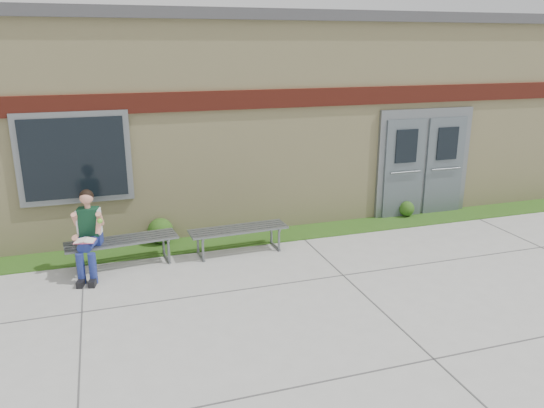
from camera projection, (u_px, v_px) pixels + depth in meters
name	position (u px, v px, depth m)	size (l,w,h in m)	color
ground	(296.00, 298.00, 7.81)	(80.00, 80.00, 0.00)	#9E9E99
grass_strip	(249.00, 238.00, 10.17)	(16.00, 0.80, 0.02)	#2B5216
school_building	(210.00, 109.00, 12.65)	(16.20, 6.22, 4.20)	beige
bench_left	(122.00, 246.00, 8.83)	(1.86, 0.68, 0.47)	slate
bench_right	(239.00, 234.00, 9.42)	(1.77, 0.57, 0.45)	slate
girl	(88.00, 232.00, 8.39)	(0.51, 0.87, 1.39)	navy
shrub_mid	(161.00, 231.00, 9.85)	(0.47, 0.47, 0.47)	#2B5216
shrub_east	(407.00, 209.00, 11.41)	(0.33, 0.33, 0.33)	#2B5216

